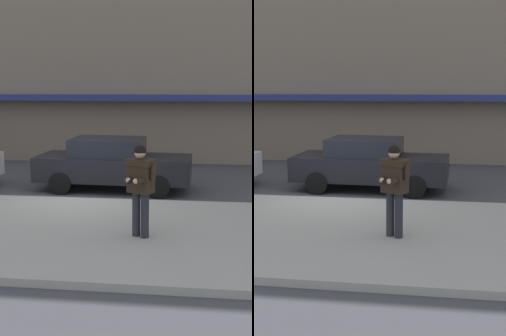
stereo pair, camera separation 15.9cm
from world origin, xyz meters
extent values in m
plane|color=#3D3D42|center=(0.00, 0.00, 0.00)|extent=(80.00, 80.00, 0.00)
cube|color=#99968E|center=(1.00, -2.85, 0.07)|extent=(32.00, 5.30, 0.14)
cube|color=silver|center=(1.00, 0.05, 0.00)|extent=(28.00, 0.12, 0.01)
cube|color=navy|center=(1.00, 6.15, 2.60)|extent=(26.60, 0.70, 0.24)
cube|color=black|center=(0.75, 1.47, 0.67)|extent=(4.58, 2.01, 0.70)
cube|color=black|center=(0.57, 1.48, 1.28)|extent=(2.14, 1.73, 0.52)
cylinder|color=black|center=(2.18, 2.27, 0.32)|extent=(0.65, 0.25, 0.64)
cylinder|color=black|center=(2.11, 0.56, 0.32)|extent=(0.65, 0.25, 0.64)
cylinder|color=black|center=(-0.60, 2.39, 0.32)|extent=(0.65, 0.25, 0.64)
cylinder|color=black|center=(-0.68, 0.68, 0.32)|extent=(0.65, 0.25, 0.64)
cylinder|color=#23232B|center=(2.08, -3.28, 0.58)|extent=(0.16, 0.16, 0.88)
cylinder|color=#23232B|center=(1.90, -3.19, 0.58)|extent=(0.16, 0.16, 0.88)
cube|color=black|center=(1.99, -3.24, 1.34)|extent=(0.55, 0.48, 0.64)
cube|color=black|center=(1.99, -3.24, 1.61)|extent=(0.62, 0.54, 0.12)
cylinder|color=black|center=(2.23, -3.36, 1.45)|extent=(0.11, 0.11, 0.30)
cylinder|color=black|center=(2.05, -3.45, 1.30)|extent=(0.23, 0.31, 0.10)
sphere|color=tan|center=(1.92, -3.54, 1.30)|extent=(0.10, 0.10, 0.10)
cylinder|color=black|center=(1.75, -3.11, 1.45)|extent=(0.11, 0.11, 0.30)
cylinder|color=black|center=(1.78, -3.31, 1.30)|extent=(0.23, 0.31, 0.10)
sphere|color=tan|center=(1.78, -3.46, 1.30)|extent=(0.10, 0.10, 0.10)
cube|color=black|center=(1.83, -3.54, 1.30)|extent=(0.13, 0.16, 0.07)
sphere|color=tan|center=(1.98, -3.26, 1.80)|extent=(0.22, 0.22, 0.22)
sphere|color=black|center=(1.98, -3.26, 1.83)|extent=(0.23, 0.23, 0.23)
camera|label=1|loc=(2.82, -11.96, 3.03)|focal=50.00mm
camera|label=2|loc=(2.98, -11.94, 3.03)|focal=50.00mm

